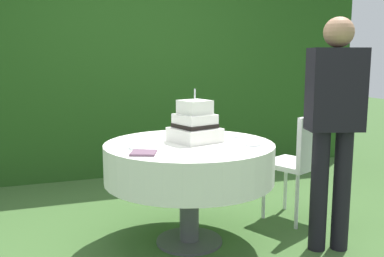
# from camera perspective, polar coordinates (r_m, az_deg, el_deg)

# --- Properties ---
(ground_plane) EXTENTS (20.00, 20.00, 0.00)m
(ground_plane) POSITION_cam_1_polar(r_m,az_deg,el_deg) (3.26, -0.36, -14.81)
(ground_plane) COLOR #3D602D
(foliage_hedge) EXTENTS (5.88, 0.62, 2.40)m
(foliage_hedge) POSITION_cam_1_polar(r_m,az_deg,el_deg) (5.17, -8.73, 7.69)
(foliage_hedge) COLOR #234C19
(foliage_hedge) RESTS_ON ground_plane
(cake_table) EXTENTS (1.20, 1.20, 0.74)m
(cake_table) POSITION_cam_1_polar(r_m,az_deg,el_deg) (3.07, -0.38, -4.47)
(cake_table) COLOR #4C4C51
(cake_table) RESTS_ON ground_plane
(wedding_cake) EXTENTS (0.38, 0.39, 0.38)m
(wedding_cake) POSITION_cam_1_polar(r_m,az_deg,el_deg) (3.08, 0.39, 0.49)
(wedding_cake) COLOR white
(wedding_cake) RESTS_ON cake_table
(serving_plate_near) EXTENTS (0.12, 0.12, 0.01)m
(serving_plate_near) POSITION_cam_1_polar(r_m,az_deg,el_deg) (2.88, -7.27, -2.51)
(serving_plate_near) COLOR white
(serving_plate_near) RESTS_ON cake_table
(serving_plate_far) EXTENTS (0.10, 0.10, 0.01)m
(serving_plate_far) POSITION_cam_1_polar(r_m,az_deg,el_deg) (3.29, 5.64, -1.03)
(serving_plate_far) COLOR white
(serving_plate_far) RESTS_ON cake_table
(serving_plate_left) EXTENTS (0.10, 0.10, 0.01)m
(serving_plate_left) POSITION_cam_1_polar(r_m,az_deg,el_deg) (2.98, 8.04, -2.15)
(serving_plate_left) COLOR white
(serving_plate_left) RESTS_ON cake_table
(napkin_stack) EXTENTS (0.20, 0.20, 0.01)m
(napkin_stack) POSITION_cam_1_polar(r_m,az_deg,el_deg) (2.71, -6.45, -3.23)
(napkin_stack) COLOR #6B4C60
(napkin_stack) RESTS_ON cake_table
(garden_chair) EXTENTS (0.53, 0.53, 0.89)m
(garden_chair) POSITION_cam_1_polar(r_m,az_deg,el_deg) (3.60, 14.21, -3.72)
(garden_chair) COLOR white
(garden_chair) RESTS_ON ground_plane
(standing_person) EXTENTS (0.40, 0.30, 1.60)m
(standing_person) POSITION_cam_1_polar(r_m,az_deg,el_deg) (3.05, 18.34, 1.24)
(standing_person) COLOR black
(standing_person) RESTS_ON ground_plane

